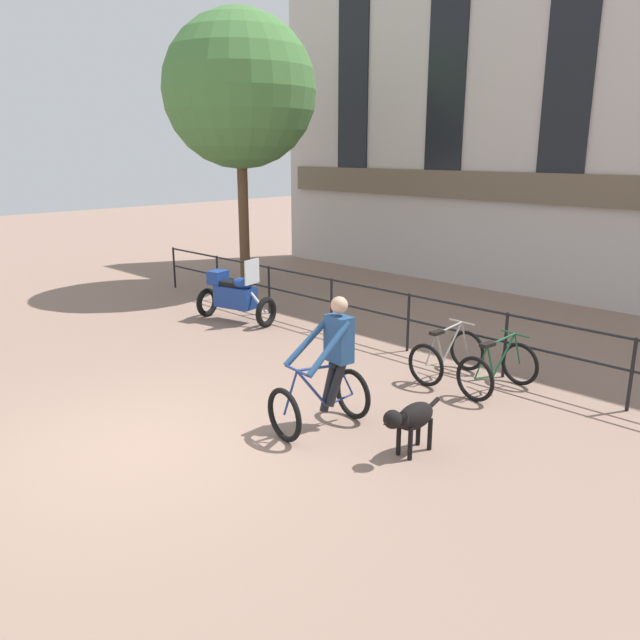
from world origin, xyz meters
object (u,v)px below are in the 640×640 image
(cyclist_with_bike, at_px, (328,370))
(parked_bicycle_near_lamp, at_px, (447,356))
(dog, at_px, (411,418))
(parked_motorcycle, at_px, (235,295))
(parked_bicycle_mid_left, at_px, (498,369))

(cyclist_with_bike, bearing_deg, parked_bicycle_near_lamp, 95.53)
(dog, bearing_deg, cyclist_with_bike, -172.89)
(parked_motorcycle, height_order, parked_bicycle_mid_left, parked_motorcycle)
(cyclist_with_bike, xyz_separation_m, parked_bicycle_mid_left, (0.96, 2.58, -0.41))
(cyclist_with_bike, bearing_deg, parked_bicycle_mid_left, 76.89)
(cyclist_with_bike, bearing_deg, dog, 12.59)
(cyclist_with_bike, relative_size, parked_bicycle_near_lamp, 1.48)
(parked_bicycle_near_lamp, bearing_deg, parked_bicycle_mid_left, -176.87)
(cyclist_with_bike, relative_size, parked_bicycle_mid_left, 1.43)
(cyclist_with_bike, relative_size, parked_motorcycle, 0.95)
(parked_bicycle_near_lamp, height_order, parked_bicycle_mid_left, same)
(cyclist_with_bike, xyz_separation_m, parked_motorcycle, (-4.92, 2.30, -0.20))
(cyclist_with_bike, distance_m, parked_bicycle_mid_left, 2.78)
(dog, height_order, parked_motorcycle, parked_motorcycle)
(parked_bicycle_mid_left, bearing_deg, cyclist_with_bike, 77.20)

